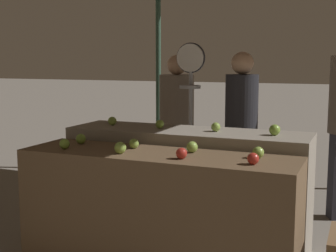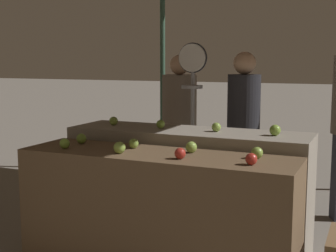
# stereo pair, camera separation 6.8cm
# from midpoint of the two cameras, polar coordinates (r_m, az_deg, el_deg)

# --- Properties ---
(display_counter_front) EXTENTS (1.96, 0.55, 0.89)m
(display_counter_front) POSITION_cam_midpoint_polar(r_m,az_deg,el_deg) (3.36, -0.87, -10.83)
(display_counter_front) COLOR brown
(display_counter_front) RESTS_ON ground_plane
(display_counter_back) EXTENTS (1.96, 0.55, 0.98)m
(display_counter_back) POSITION_cam_midpoint_polar(r_m,az_deg,el_deg) (3.88, 2.88, -7.64)
(display_counter_back) COLOR gray
(display_counter_back) RESTS_ON ground_plane
(apple_front_0) EXTENTS (0.08, 0.08, 0.08)m
(apple_front_0) POSITION_cam_midpoint_polar(r_m,az_deg,el_deg) (3.48, -11.94, -2.10)
(apple_front_0) COLOR #7AA338
(apple_front_0) RESTS_ON display_counter_front
(apple_front_1) EXTENTS (0.08, 0.08, 0.08)m
(apple_front_1) POSITION_cam_midpoint_polar(r_m,az_deg,el_deg) (3.24, -5.34, -2.64)
(apple_front_1) COLOR #8EB247
(apple_front_1) RESTS_ON display_counter_front
(apple_front_2) EXTENTS (0.07, 0.07, 0.07)m
(apple_front_2) POSITION_cam_midpoint_polar(r_m,az_deg,el_deg) (3.05, 2.12, -3.36)
(apple_front_2) COLOR #B72D23
(apple_front_2) RESTS_ON display_counter_front
(apple_front_3) EXTENTS (0.07, 0.07, 0.07)m
(apple_front_3) POSITION_cam_midpoint_polar(r_m,az_deg,el_deg) (2.92, 10.77, -3.98)
(apple_front_3) COLOR #B72D23
(apple_front_3) RESTS_ON display_counter_front
(apple_front_4) EXTENTS (0.08, 0.08, 0.08)m
(apple_front_4) POSITION_cam_midpoint_polar(r_m,az_deg,el_deg) (3.67, -10.01, -1.52)
(apple_front_4) COLOR #7AA338
(apple_front_4) RESTS_ON display_counter_front
(apple_front_5) EXTENTS (0.07, 0.07, 0.07)m
(apple_front_5) POSITION_cam_midpoint_polar(r_m,az_deg,el_deg) (3.42, -3.64, -2.14)
(apple_front_5) COLOR #8EB247
(apple_front_5) RESTS_ON display_counter_front
(apple_front_6) EXTENTS (0.08, 0.08, 0.08)m
(apple_front_6) POSITION_cam_midpoint_polar(r_m,az_deg,el_deg) (3.26, 3.45, -2.59)
(apple_front_6) COLOR #8EB247
(apple_front_6) RESTS_ON display_counter_front
(apple_front_7) EXTENTS (0.08, 0.08, 0.08)m
(apple_front_7) POSITION_cam_midpoint_polar(r_m,az_deg,el_deg) (3.12, 11.42, -3.22)
(apple_front_7) COLOR #8EB247
(apple_front_7) RESTS_ON display_counter_front
(apple_back_0) EXTENTS (0.07, 0.07, 0.07)m
(apple_back_0) POSITION_cam_midpoint_polar(r_m,az_deg,el_deg) (4.08, -6.18, 0.62)
(apple_back_0) COLOR #8EB247
(apple_back_0) RESTS_ON display_counter_back
(apple_back_1) EXTENTS (0.07, 0.07, 0.07)m
(apple_back_1) POSITION_cam_midpoint_polar(r_m,az_deg,el_deg) (3.86, -0.41, 0.23)
(apple_back_1) COLOR #84AD3D
(apple_back_1) RESTS_ON display_counter_back
(apple_back_2) EXTENTS (0.07, 0.07, 0.07)m
(apple_back_2) POSITION_cam_midpoint_polar(r_m,az_deg,el_deg) (3.70, 6.43, -0.13)
(apple_back_2) COLOR #8EB247
(apple_back_2) RESTS_ON display_counter_back
(apple_back_3) EXTENTS (0.08, 0.08, 0.08)m
(apple_back_3) POSITION_cam_midpoint_polar(r_m,az_deg,el_deg) (3.58, 13.45, -0.50)
(apple_back_3) COLOR #84AD3D
(apple_back_3) RESTS_ON display_counter_back
(produce_scale) EXTENTS (0.28, 0.20, 1.70)m
(produce_scale) POSITION_cam_midpoint_polar(r_m,az_deg,el_deg) (4.43, 3.42, 4.16)
(produce_scale) COLOR #99999E
(produce_scale) RESTS_ON ground_plane
(person_vendor_at_scale) EXTENTS (0.37, 0.37, 1.62)m
(person_vendor_at_scale) POSITION_cam_midpoint_polar(r_m,az_deg,el_deg) (4.51, 9.60, 0.35)
(person_vendor_at_scale) COLOR #2D2D38
(person_vendor_at_scale) RESTS_ON ground_plane
(person_customer_right) EXTENTS (0.47, 0.47, 1.59)m
(person_customer_right) POSITION_cam_midpoint_polar(r_m,az_deg,el_deg) (5.02, 1.78, 0.86)
(person_customer_right) COLOR #2D2D38
(person_customer_right) RESTS_ON ground_plane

